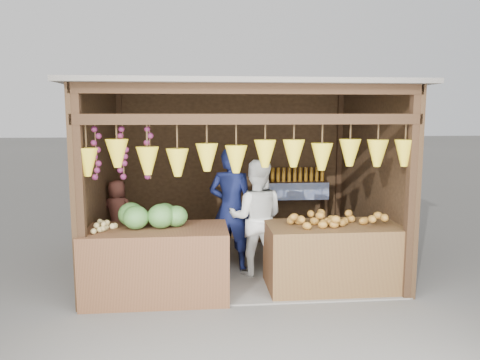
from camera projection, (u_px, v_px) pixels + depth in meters
name	position (u px, v px, depth m)	size (l,w,h in m)	color
ground	(240.00, 265.00, 7.03)	(80.00, 80.00, 0.00)	#514F49
stall_structure	(238.00, 155.00, 6.75)	(4.30, 3.30, 2.66)	slate
back_shelf	(292.00, 193.00, 8.27)	(1.25, 0.32, 1.32)	#382314
counter_left	(157.00, 263.00, 5.75)	(1.74, 0.85, 0.88)	#4B2D19
counter_right	(333.00, 257.00, 6.06)	(1.71, 0.85, 0.85)	#52311B
stool	(119.00, 255.00, 7.04)	(0.32, 0.32, 0.30)	black
man_standing	(231.00, 209.00, 6.72)	(0.66, 0.43, 1.80)	#121843
woman_standing	(256.00, 218.00, 6.53)	(0.80, 0.62, 1.64)	white
vendor_seated	(118.00, 213.00, 6.95)	(0.49, 0.32, 1.00)	brown
melon_pile	(153.00, 214.00, 5.76)	(1.00, 0.50, 0.32)	#195015
tanfruit_pile	(105.00, 225.00, 5.55)	(0.34, 0.40, 0.13)	tan
mango_pile	(333.00, 216.00, 6.01)	(1.40, 0.64, 0.22)	#CD531B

